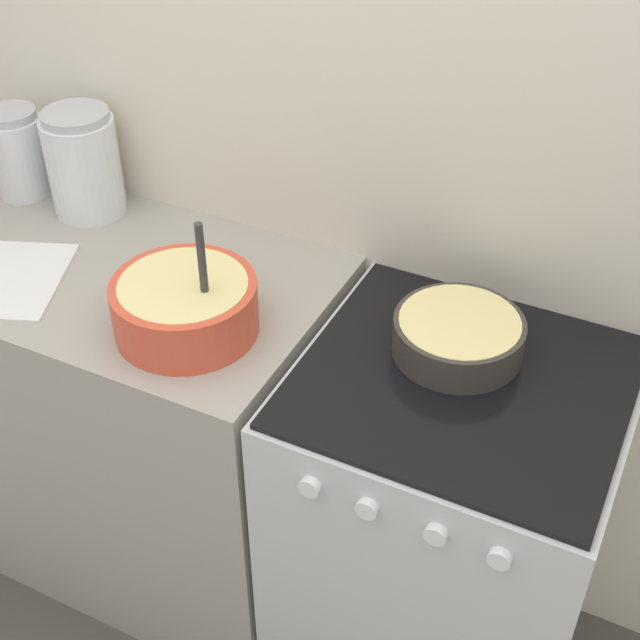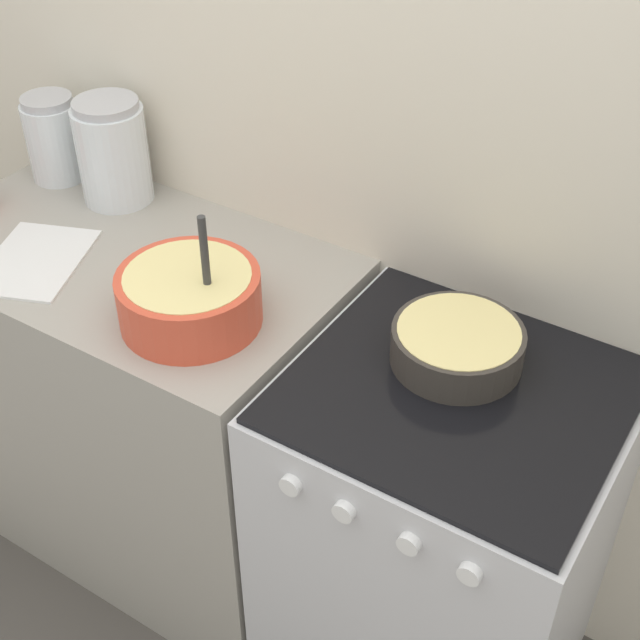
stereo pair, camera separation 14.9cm
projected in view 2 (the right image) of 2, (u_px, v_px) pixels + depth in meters
wall_back at (392, 142)px, 1.82m from camera, size 4.98×0.05×2.40m
countertop_cabinet at (148, 405)px, 2.27m from camera, size 0.99×0.58×0.92m
stove at (437, 547)px, 1.93m from camera, size 0.63×0.60×0.92m
mixing_bowl at (189, 295)px, 1.77m from camera, size 0.29×0.29×0.26m
baking_pan at (457, 345)px, 1.68m from camera, size 0.25×0.25×0.08m
storage_jar_left at (55, 143)px, 2.22m from camera, size 0.14×0.14×0.21m
storage_jar_middle at (114, 158)px, 2.12m from camera, size 0.17×0.17×0.25m
recipe_page at (35, 261)px, 1.97m from camera, size 0.29×0.34×0.01m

